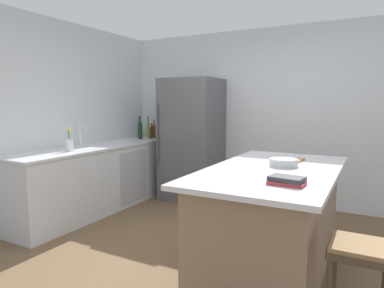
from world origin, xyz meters
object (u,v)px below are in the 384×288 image
at_px(sink_faucet, 81,136).
at_px(mixing_bowl, 284,163).
at_px(wine_bottle, 140,130).
at_px(olive_oil_bottle, 148,130).
at_px(syrup_bottle, 152,132).
at_px(bar_stool, 359,262).
at_px(kitchen_island, 272,218).
at_px(vinegar_bottle, 154,131).
at_px(cutting_board, 288,159).
at_px(cookbook_stack, 287,181).
at_px(flower_vase, 69,144).
at_px(refrigerator, 192,140).

relative_size(sink_faucet, mixing_bowl, 1.17).
bearing_deg(wine_bottle, olive_oil_bottle, 48.02).
bearing_deg(wine_bottle, sink_faucet, -91.00).
bearing_deg(syrup_bottle, olive_oil_bottle, -92.78).
bearing_deg(olive_oil_bottle, sink_faucet, -94.85).
height_order(sink_faucet, wine_bottle, wine_bottle).
xyz_separation_m(bar_stool, olive_oil_bottle, (-3.29, 2.39, 0.52)).
bearing_deg(kitchen_island, bar_stool, -44.30).
relative_size(vinegar_bottle, cutting_board, 0.99).
bearing_deg(syrup_bottle, cookbook_stack, -39.72).
distance_m(bar_stool, flower_vase, 3.40).
relative_size(kitchen_island, syrup_bottle, 8.00).
height_order(bar_stool, olive_oil_bottle, olive_oil_bottle).
bearing_deg(olive_oil_bottle, flower_vase, -89.94).
distance_m(wine_bottle, mixing_bowl, 3.06).
relative_size(bar_stool, mixing_bowl, 2.56).
bearing_deg(cookbook_stack, refrigerator, 131.43).
distance_m(refrigerator, syrup_bottle, 0.83).
relative_size(vinegar_bottle, cookbook_stack, 1.20).
relative_size(syrup_bottle, cookbook_stack, 0.97).
bearing_deg(wine_bottle, refrigerator, 7.23).
height_order(bar_stool, flower_vase, flower_vase).
height_order(kitchen_island, bar_stool, kitchen_island).
distance_m(olive_oil_bottle, cutting_board, 2.83).
distance_m(bar_stool, mixing_bowl, 1.17).
xyz_separation_m(kitchen_island, bar_stool, (0.73, -0.72, 0.06)).
xyz_separation_m(kitchen_island, vinegar_bottle, (-2.57, 1.86, 0.56)).
height_order(sink_faucet, syrup_bottle, sink_faucet).
distance_m(bar_stool, cutting_board, 1.47).
height_order(olive_oil_bottle, cutting_board, olive_oil_bottle).
height_order(olive_oil_bottle, cookbook_stack, olive_oil_bottle).
bearing_deg(mixing_bowl, refrigerator, 139.10).
distance_m(refrigerator, flower_vase, 1.87).
xyz_separation_m(syrup_bottle, mixing_bowl, (2.61, -1.63, -0.04)).
relative_size(olive_oil_bottle, cutting_board, 1.21).
relative_size(bar_stool, syrup_bottle, 2.65).
relative_size(sink_faucet, flower_vase, 1.02).
bearing_deg(wine_bottle, bar_stool, -34.03).
height_order(kitchen_island, flower_vase, flower_vase).
distance_m(flower_vase, mixing_bowl, 2.61).
bearing_deg(kitchen_island, cookbook_stack, -66.24).
xyz_separation_m(refrigerator, cookbook_stack, (1.97, -2.23, 0.02)).
bearing_deg(sink_faucet, vinegar_bottle, 86.20).
distance_m(kitchen_island, sink_faucet, 2.75).
distance_m(vinegar_bottle, olive_oil_bottle, 0.19).
relative_size(vinegar_bottle, mixing_bowl, 1.19).
bearing_deg(sink_faucet, refrigerator, 55.65).
height_order(flower_vase, syrup_bottle, flower_vase).
distance_m(kitchen_island, bar_stool, 1.03).
relative_size(kitchen_island, cookbook_stack, 7.80).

